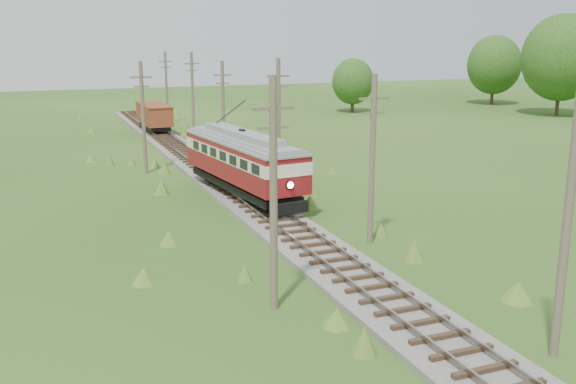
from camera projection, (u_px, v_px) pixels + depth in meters
name	position (u px, v px, depth m)	size (l,w,h in m)	color
railbed_main	(223.00, 181.00, 46.37)	(3.60, 96.00, 0.57)	#605B54
streetcar	(242.00, 158.00, 41.37)	(4.52, 13.16, 5.96)	black
gondola	(154.00, 115.00, 70.50)	(2.75, 8.17, 2.70)	black
gravel_pile	(230.00, 145.00, 60.22)	(3.10, 3.29, 1.13)	gray
utility_pole_r_1	(567.00, 229.00, 20.28)	(0.30, 0.30, 8.80)	brown
utility_pole_r_2	(372.00, 158.00, 32.10)	(1.60, 0.30, 8.60)	brown
utility_pole_r_3	(278.00, 123.00, 43.76)	(1.60, 0.30, 9.00)	brown
utility_pole_r_4	(223.00, 109.00, 55.52)	(1.60, 0.30, 8.40)	brown
utility_pole_r_5	(193.00, 94.00, 67.35)	(1.60, 0.30, 8.90)	brown
utility_pole_r_6	(166.00, 87.00, 79.06)	(1.60, 0.30, 8.70)	brown
utility_pole_l_a	(274.00, 193.00, 23.94)	(1.60, 0.30, 9.00)	brown
utility_pole_l_b	(143.00, 117.00, 49.19)	(1.60, 0.30, 8.60)	brown
tree_right_4	(562.00, 58.00, 85.63)	(10.50, 10.50, 13.53)	#38281C
tree_right_5	(494.00, 65.00, 101.18)	(8.40, 8.40, 10.82)	#38281C
tree_mid_b	(353.00, 81.00, 90.49)	(5.88, 5.88, 7.57)	#38281C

